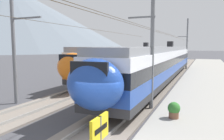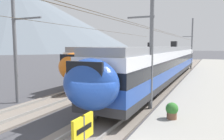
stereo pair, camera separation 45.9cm
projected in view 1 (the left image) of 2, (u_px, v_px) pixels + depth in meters
train_near_platform at (162, 62)px, 23.56m from camera, size 32.93×2.87×4.27m
train_far_track at (136, 57)px, 32.28m from camera, size 35.24×2.90×4.27m
catenary_mast_mid at (151, 43)px, 12.85m from camera, size 48.20×1.67×7.96m
catenary_mast_east at (186, 44)px, 36.08m from camera, size 48.20×1.67×8.47m
catenary_mast_far_side at (16, 45)px, 14.30m from camera, size 48.20×2.54×7.62m
potted_plant_platform_edge at (174, 109)px, 10.88m from camera, size 0.62×0.62×0.83m
mountain_right_ridge at (8, 18)px, 188.63m from camera, size 213.51×213.51×57.56m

